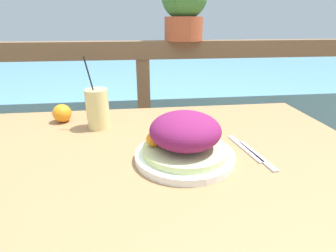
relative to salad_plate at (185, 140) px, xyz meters
The scene contains 9 objects.
patio_table 0.18m from the salad_plate, 153.74° to the left, with size 1.29×0.85×0.76m.
railing_fence 0.80m from the salad_plate, 96.07° to the left, with size 2.80×0.08×1.02m.
sea_backdrop 3.34m from the salad_plate, 91.47° to the left, with size 12.00×4.00×0.56m.
salad_plate is the anchor object (origin of this frame).
drink_glass 0.37m from the salad_plate, 134.56° to the left, with size 0.08×0.08×0.25m.
potted_plant 0.89m from the salad_plate, 80.42° to the left, with size 0.23×0.23×0.33m.
fork 0.21m from the salad_plate, ahead, with size 0.04×0.18×0.00m.
knife 0.20m from the salad_plate, 10.75° to the left, with size 0.04×0.18×0.00m.
orange_near_basket 0.53m from the salad_plate, 139.94° to the left, with size 0.07×0.07×0.07m.
Camera 1 is at (-0.04, -0.67, 1.12)m, focal length 28.00 mm.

